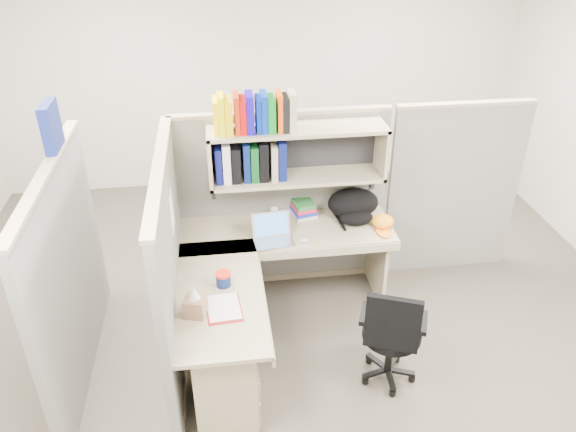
{
  "coord_description": "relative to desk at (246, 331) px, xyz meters",
  "views": [
    {
      "loc": [
        -0.52,
        -3.32,
        3.13
      ],
      "look_at": [
        -0.03,
        0.25,
        1.04
      ],
      "focal_mm": 35.0,
      "sensor_mm": 36.0,
      "label": 1
    }
  ],
  "objects": [
    {
      "name": "ground",
      "position": [
        0.41,
        0.29,
        -0.44
      ],
      "size": [
        6.0,
        6.0,
        0.0
      ],
      "primitive_type": "plane",
      "color": "#353128",
      "rests_on": "ground"
    },
    {
      "name": "room_shell",
      "position": [
        0.41,
        0.29,
        1.18
      ],
      "size": [
        6.0,
        6.0,
        6.0
      ],
      "color": "#B4B0A2",
      "rests_on": "ground"
    },
    {
      "name": "cubicle",
      "position": [
        0.04,
        0.74,
        0.47
      ],
      "size": [
        3.79,
        1.84,
        1.95
      ],
      "color": "#605F5B",
      "rests_on": "ground"
    },
    {
      "name": "desk",
      "position": [
        0.0,
        0.0,
        0.0
      ],
      "size": [
        1.74,
        1.75,
        0.73
      ],
      "color": "gray",
      "rests_on": "ground"
    },
    {
      "name": "laptop",
      "position": [
        0.28,
        0.67,
        0.4
      ],
      "size": [
        0.33,
        0.33,
        0.22
      ],
      "primitive_type": null,
      "rotation": [
        0.0,
        0.0,
        0.09
      ],
      "color": "#AFAEB3",
      "rests_on": "desk"
    },
    {
      "name": "backpack",
      "position": [
        0.99,
        0.94,
        0.42
      ],
      "size": [
        0.49,
        0.41,
        0.25
      ],
      "primitive_type": null,
      "rotation": [
        0.0,
        0.0,
        -0.19
      ],
      "color": "black",
      "rests_on": "desk"
    },
    {
      "name": "orange_cap",
      "position": [
        1.2,
        0.79,
        0.34
      ],
      "size": [
        0.22,
        0.25,
        0.1
      ],
      "primitive_type": null,
      "rotation": [
        0.0,
        0.0,
        -0.2
      ],
      "color": "orange",
      "rests_on": "desk"
    },
    {
      "name": "snack_canister",
      "position": [
        -0.13,
        0.17,
        0.35
      ],
      "size": [
        0.11,
        0.11,
        0.11
      ],
      "color": "#0D1C51",
      "rests_on": "desk"
    },
    {
      "name": "tissue_box",
      "position": [
        -0.32,
        -0.12,
        0.4
      ],
      "size": [
        0.16,
        0.16,
        0.21
      ],
      "primitive_type": null,
      "rotation": [
        0.0,
        0.0,
        -0.26
      ],
      "color": "#916952",
      "rests_on": "desk"
    },
    {
      "name": "mouse",
      "position": [
        0.52,
        0.64,
        0.31
      ],
      "size": [
        0.09,
        0.07,
        0.03
      ],
      "primitive_type": "ellipsoid",
      "rotation": [
        0.0,
        0.0,
        -0.24
      ],
      "color": "#8AA1C4",
      "rests_on": "desk"
    },
    {
      "name": "paper_cup",
      "position": [
        0.33,
        1.06,
        0.34
      ],
      "size": [
        0.08,
        0.08,
        0.09
      ],
      "primitive_type": "cylinder",
      "rotation": [
        0.0,
        0.0,
        -0.32
      ],
      "color": "silver",
      "rests_on": "desk"
    },
    {
      "name": "book_stack",
      "position": [
        0.58,
        1.09,
        0.35
      ],
      "size": [
        0.23,
        0.28,
        0.12
      ],
      "primitive_type": null,
      "rotation": [
        0.0,
        0.0,
        0.2
      ],
      "color": "gray",
      "rests_on": "desk"
    },
    {
      "name": "loose_paper",
      "position": [
        -0.14,
        -0.08,
        0.29
      ],
      "size": [
        0.23,
        0.3,
        0.0
      ],
      "primitive_type": null,
      "rotation": [
        0.0,
        0.0,
        0.08
      ],
      "color": "silver",
      "rests_on": "desk"
    },
    {
      "name": "task_chair",
      "position": [
        1.01,
        -0.19,
        -0.13
      ],
      "size": [
        0.51,
        0.48,
        0.88
      ],
      "color": "black",
      "rests_on": "ground"
    }
  ]
}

